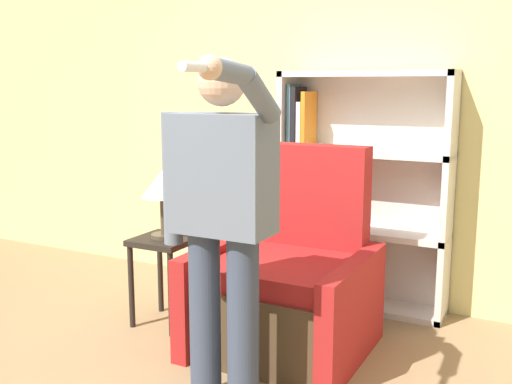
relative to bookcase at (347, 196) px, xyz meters
name	(u,v)px	position (x,y,z in m)	size (l,w,h in m)	color
wall_back	(339,101)	(-0.13, 0.16, 0.64)	(8.00, 0.06, 2.80)	#DBCC84
bookcase	(347,196)	(0.00, 0.00, 0.00)	(1.15, 0.28, 1.61)	silver
armchair	(288,286)	(-0.06, -0.82, -0.40)	(0.94, 0.89, 1.16)	#4C3823
person_standing	(221,212)	(-0.06, -1.57, 0.18)	(0.61, 0.78, 1.63)	#384256
side_table	(165,256)	(-0.90, -0.88, -0.32)	(0.36, 0.36, 0.57)	black
table_lamp	(163,187)	(-0.90, -0.88, 0.13)	(0.27, 0.27, 0.43)	#4C4233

